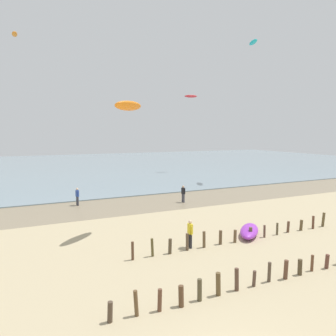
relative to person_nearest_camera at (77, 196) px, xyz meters
name	(u,v)px	position (x,y,z in m)	size (l,w,h in m)	color
wet_sand_strip	(90,209)	(0.85, -1.88, -0.91)	(120.00, 7.27, 0.01)	#84755B
sea	(54,167)	(0.85, 36.75, -0.87)	(160.00, 70.00, 0.10)	gray
groyne_mid	(244,279)	(4.24, -19.59, -0.48)	(12.43, 0.38, 1.03)	#4C3C2E
groyne_far	(244,234)	(8.26, -14.52, -0.47)	(14.96, 0.33, 1.06)	brown
person_nearest_camera	(77,196)	(0.00, 0.00, 0.00)	(0.29, 0.56, 1.71)	#383842
person_mid_beach	(190,233)	(4.46, -14.18, 0.00)	(0.26, 0.57, 1.71)	#232328
person_by_waterline	(183,193)	(9.79, -3.04, 0.00)	(0.30, 0.56, 1.71)	#4C4C56
grounded_kite	(249,231)	(9.18, -13.88, -0.60)	(3.20, 1.15, 0.64)	purple
kite_aloft_3	(15,34)	(-4.85, 17.16, 18.93)	(2.10, 0.67, 0.34)	orange
kite_aloft_5	(191,96)	(22.47, 18.61, 12.36)	(2.28, 0.73, 0.36)	red
kite_aloft_6	(253,42)	(24.60, 5.01, 18.26)	(2.60, 0.83, 0.42)	#19B2B7
kite_aloft_8	(128,106)	(2.05, -9.94, 7.78)	(2.97, 0.95, 0.47)	orange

